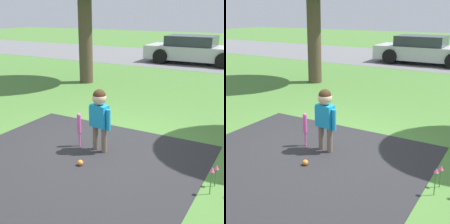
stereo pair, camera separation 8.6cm
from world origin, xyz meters
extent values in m
plane|color=#477533|center=(0.00, 0.00, 0.00)|extent=(60.00, 60.00, 0.00)
cube|color=slate|center=(0.00, 10.60, 0.00)|extent=(40.00, 6.00, 0.01)
cylinder|color=#6B5B4C|center=(-0.07, -0.11, 0.21)|extent=(0.09, 0.09, 0.42)
cylinder|color=#6B5B4C|center=(0.11, -0.14, 0.21)|extent=(0.09, 0.09, 0.42)
cube|color=#198CC6|center=(0.02, -0.13, 0.60)|extent=(0.30, 0.19, 0.36)
cylinder|color=#198CC6|center=(-0.15, -0.10, 0.57)|extent=(0.07, 0.07, 0.34)
cylinder|color=#198CC6|center=(0.19, -0.15, 0.57)|extent=(0.07, 0.07, 0.34)
sphere|color=#D8AD8C|center=(0.02, -0.13, 0.89)|extent=(0.22, 0.22, 0.22)
sphere|color=#382314|center=(0.02, -0.13, 0.93)|extent=(0.20, 0.20, 0.20)
sphere|color=#E54CA5|center=(-0.37, -0.14, 0.02)|extent=(0.04, 0.04, 0.04)
cylinder|color=#E54CA5|center=(-0.37, -0.14, 0.12)|extent=(0.03, 0.03, 0.25)
cylinder|color=#E54CA5|center=(-0.37, -0.14, 0.40)|extent=(0.07, 0.07, 0.30)
sphere|color=#E54CA5|center=(-0.37, -0.14, 0.55)|extent=(0.06, 0.06, 0.06)
sphere|color=orange|center=(0.03, -0.71, 0.04)|extent=(0.09, 0.09, 0.09)
cube|color=#B7B7BC|center=(-1.02, 9.48, 0.46)|extent=(4.22, 1.72, 0.57)
cube|color=#2D333D|center=(-1.23, 9.48, 0.96)|extent=(2.03, 1.49, 0.43)
cylinder|color=black|center=(0.29, 8.67, 0.31)|extent=(0.63, 0.19, 0.62)
cylinder|color=black|center=(-2.34, 10.30, 0.31)|extent=(0.63, 0.19, 0.62)
cylinder|color=black|center=(-2.31, 8.63, 0.31)|extent=(0.63, 0.19, 0.62)
cylinder|color=#4C3D2D|center=(-3.03, 4.04, 1.58)|extent=(0.42, 0.42, 3.16)
cylinder|color=#38702D|center=(1.88, -0.32, 0.12)|extent=(0.01, 0.01, 0.25)
cone|color=#E54C8C|center=(1.88, -0.32, 0.28)|extent=(0.06, 0.06, 0.06)
cylinder|color=#38702D|center=(1.87, -0.54, 0.16)|extent=(0.01, 0.01, 0.31)
cone|color=#E54C8C|center=(1.87, -0.54, 0.34)|extent=(0.06, 0.06, 0.06)
camera|label=1|loc=(2.46, -4.07, 2.17)|focal=50.00mm
camera|label=2|loc=(2.53, -4.03, 2.17)|focal=50.00mm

